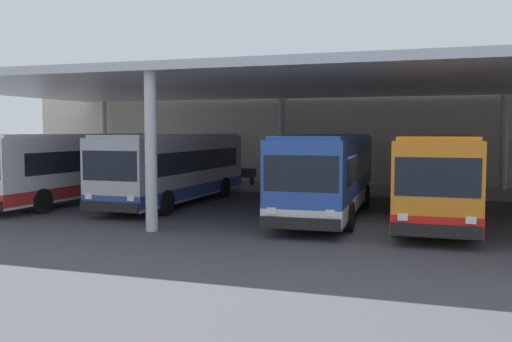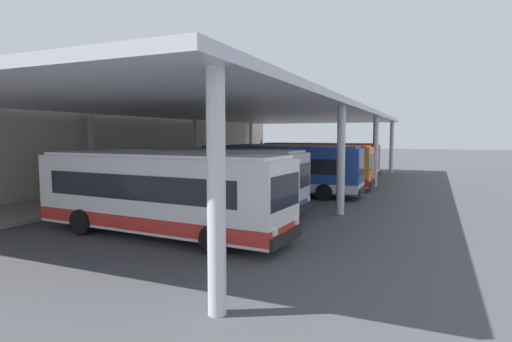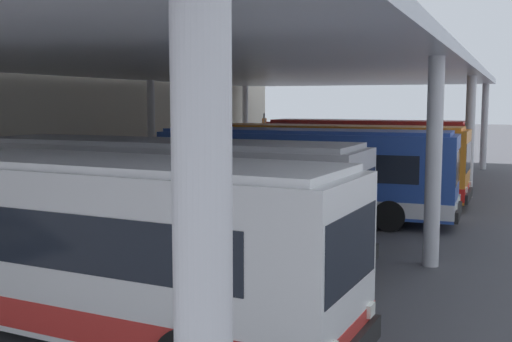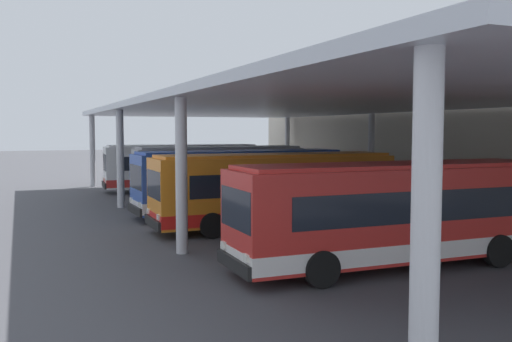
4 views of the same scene
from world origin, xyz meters
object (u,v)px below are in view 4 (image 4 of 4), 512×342
Objects in this scene: trash_bin at (316,179)px; bus_departing at (396,213)px; bus_far_bay at (275,189)px; bus_second_bay at (219,171)px; bench_waiting at (333,183)px; bus_nearest_bay at (182,167)px; bus_middle_bay at (241,181)px.

bus_departing is at bearing -22.86° from trash_bin.
bus_far_bay reaches higher than trash_bin.
trash_bin is at bearing 106.66° from bus_second_bay.
bus_nearest_bay is at bearing -120.03° from bench_waiting.
bench_waiting is 2.77m from trash_bin.
bus_nearest_bay is at bearing -104.68° from trash_bin.
bench_waiting is at bearing 126.69° from bus_middle_bay.
bus_second_bay is at bearing 177.28° from bus_departing.
trash_bin is (-9.68, 9.52, -0.98)m from bus_middle_bay.
trash_bin reaches higher than bench_waiting.
trash_bin is at bearing 75.32° from bus_nearest_bay.
bus_far_bay is 16.78m from trash_bin.
bus_departing is 23.29m from trash_bin.
bus_nearest_bay reaches higher than trash_bin.
bus_nearest_bay is 23.84m from bus_departing.
bus_departing is at bearing 3.89° from bus_far_bay.
bus_far_bay is 7.71m from bus_departing.
trash_bin is (-13.75, 9.56, -0.98)m from bus_far_bay.
bus_departing is 20.67m from bench_waiting.
bus_middle_bay and bus_far_bay have the same top height.
bus_second_bay is 1.00× the size of bus_middle_bay.
bus_middle_bay is 10.83× the size of trash_bin.
trash_bin is (-2.76, 0.24, 0.01)m from bench_waiting.
bus_departing is at bearing -25.23° from bench_waiting.
bus_second_bay and bus_far_bay have the same top height.
bus_middle_bay is 1.00× the size of bus_departing.
bus_middle_bay is 1.01× the size of bus_far_bay.
bus_far_bay is 1.00× the size of bus_departing.
bench_waiting is (5.17, 8.94, -0.99)m from bus_nearest_bay.
bus_nearest_bay is 4.95m from bus_second_bay.
trash_bin is at bearing 175.10° from bench_waiting.
bench_waiting is at bearing 59.97° from bus_nearest_bay.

